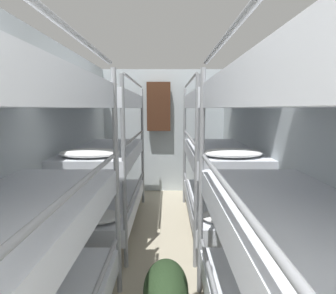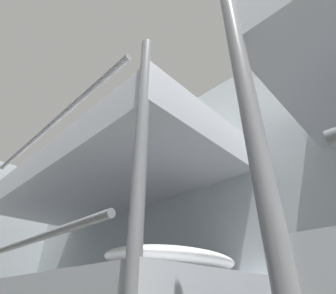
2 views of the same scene
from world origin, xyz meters
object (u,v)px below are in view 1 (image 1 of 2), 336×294
object	(u,v)px
duffel_bag	(165,288)
bunk_stack_right_near	(310,237)
bunk_stack_left_far	(104,154)
bunk_stack_right_far	(218,154)
hanging_coat	(158,107)

from	to	relation	value
duffel_bag	bunk_stack_right_near	bearing A→B (deg)	-48.75
duffel_bag	bunk_stack_left_far	bearing A→B (deg)	118.81
bunk_stack_right_far	duffel_bag	world-z (taller)	bunk_stack_right_far
bunk_stack_right_near	bunk_stack_right_far	world-z (taller)	same
bunk_stack_right_near	bunk_stack_right_far	distance (m)	2.27
bunk_stack_right_far	duffel_bag	bearing A→B (deg)	-115.18
bunk_stack_right_far	hanging_coat	size ratio (longest dim) A/B	2.21
hanging_coat	bunk_stack_left_far	bearing A→B (deg)	-113.01
duffel_bag	hanging_coat	xyz separation A→B (m)	(-0.16, 3.02, 1.48)
bunk_stack_right_near	bunk_stack_right_far	bearing A→B (deg)	90.00
bunk_stack_right_far	hanging_coat	bearing A→B (deg)	118.87
bunk_stack_right_far	hanging_coat	world-z (taller)	hanging_coat
bunk_stack_right_near	hanging_coat	xyz separation A→B (m)	(-0.85, 3.81, 0.63)
bunk_stack_right_near	duffel_bag	world-z (taller)	bunk_stack_right_near
bunk_stack_left_far	bunk_stack_right_near	bearing A→B (deg)	-56.41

